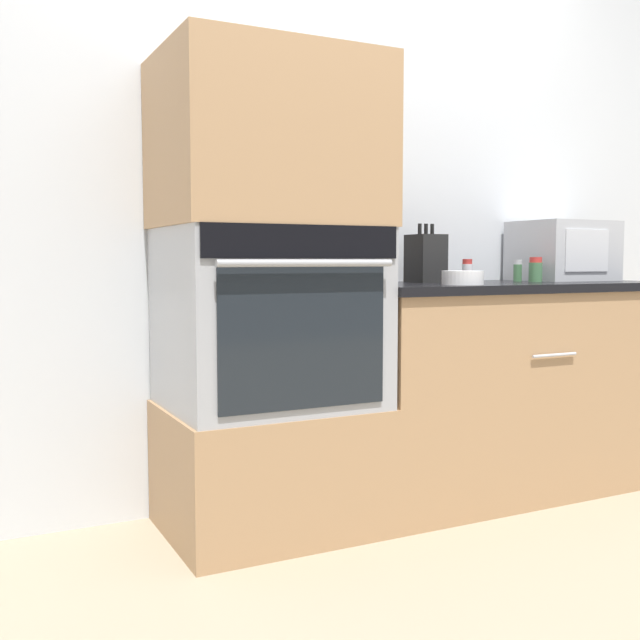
# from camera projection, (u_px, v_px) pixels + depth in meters

# --- Properties ---
(ground_plane) EXTENTS (12.00, 12.00, 0.00)m
(ground_plane) POSITION_uv_depth(u_px,v_px,m) (400.00, 538.00, 2.66)
(ground_plane) COLOR gray
(wall_back) EXTENTS (8.00, 0.05, 2.50)m
(wall_back) POSITION_uv_depth(u_px,v_px,m) (320.00, 196.00, 3.12)
(wall_back) COLOR silver
(wall_back) RESTS_ON ground_plane
(oven_cabinet_base) EXTENTS (0.75, 0.60, 0.46)m
(oven_cabinet_base) POSITION_uv_depth(u_px,v_px,m) (269.00, 467.00, 2.74)
(oven_cabinet_base) COLOR #A87F56
(oven_cabinet_base) RESTS_ON ground_plane
(wall_oven) EXTENTS (0.72, 0.64, 0.64)m
(wall_oven) POSITION_uv_depth(u_px,v_px,m) (269.00, 317.00, 2.69)
(wall_oven) COLOR #9EA0A5
(wall_oven) RESTS_ON oven_cabinet_base
(oven_cabinet_upper) EXTENTS (0.75, 0.60, 0.60)m
(oven_cabinet_upper) POSITION_uv_depth(u_px,v_px,m) (268.00, 143.00, 2.64)
(oven_cabinet_upper) COLOR #A87F56
(oven_cabinet_upper) RESTS_ON wall_oven
(counter_unit) EXTENTS (1.42, 0.63, 0.89)m
(counter_unit) POSITION_uv_depth(u_px,v_px,m) (501.00, 386.00, 3.20)
(counter_unit) COLOR #A87F56
(counter_unit) RESTS_ON ground_plane
(microwave) EXTENTS (0.41, 0.34, 0.27)m
(microwave) POSITION_uv_depth(u_px,v_px,m) (563.00, 251.00, 3.45)
(microwave) COLOR #B2B5BA
(microwave) RESTS_ON counter_unit
(knife_block) EXTENTS (0.13, 0.14, 0.25)m
(knife_block) POSITION_uv_depth(u_px,v_px,m) (426.00, 258.00, 3.13)
(knife_block) COLOR black
(knife_block) RESTS_ON counter_unit
(bowl) EXTENTS (0.16, 0.16, 0.05)m
(bowl) POSITION_uv_depth(u_px,v_px,m) (463.00, 278.00, 2.86)
(bowl) COLOR white
(bowl) RESTS_ON counter_unit
(condiment_jar_near) EXTENTS (0.04, 0.04, 0.10)m
(condiment_jar_near) POSITION_uv_depth(u_px,v_px,m) (518.00, 271.00, 3.31)
(condiment_jar_near) COLOR #427047
(condiment_jar_near) RESTS_ON counter_unit
(condiment_jar_mid) EXTENTS (0.05, 0.05, 0.10)m
(condiment_jar_mid) POSITION_uv_depth(u_px,v_px,m) (467.00, 271.00, 3.24)
(condiment_jar_mid) COLOR silver
(condiment_jar_mid) RESTS_ON counter_unit
(condiment_jar_far) EXTENTS (0.06, 0.06, 0.11)m
(condiment_jar_far) POSITION_uv_depth(u_px,v_px,m) (536.00, 270.00, 3.23)
(condiment_jar_far) COLOR #427047
(condiment_jar_far) RESTS_ON counter_unit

